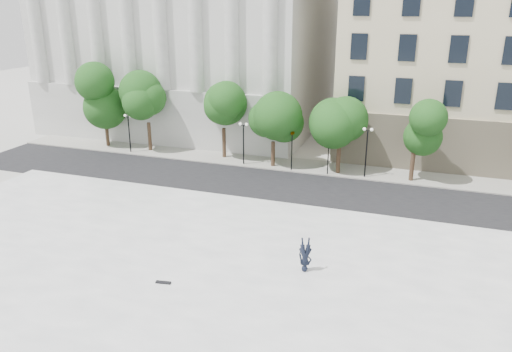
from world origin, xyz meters
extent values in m
plane|color=beige|center=(0.00, 0.00, 0.00)|extent=(160.00, 160.00, 0.00)
cube|color=white|center=(0.00, 3.00, 0.23)|extent=(44.00, 22.00, 0.45)
cube|color=black|center=(0.00, 18.00, 0.01)|extent=(60.00, 8.00, 0.02)
cube|color=#A29F95|center=(0.00, 24.00, 0.06)|extent=(60.00, 4.00, 0.12)
cube|color=silver|center=(-17.00, 39.00, 12.50)|extent=(30.00, 26.00, 25.00)
cylinder|color=black|center=(-0.78, 22.30, 1.75)|extent=(0.10, 0.10, 3.50)
imported|color=black|center=(-0.78, 22.30, 3.82)|extent=(0.73, 1.63, 0.64)
cylinder|color=black|center=(2.48, 22.30, 1.75)|extent=(0.10, 0.10, 3.50)
imported|color=black|center=(2.48, 22.30, 3.87)|extent=(0.68, 1.88, 0.74)
imported|color=black|center=(4.74, 4.86, 0.72)|extent=(1.22, 2.09, 0.54)
cube|color=black|center=(-1.94, 1.21, 0.49)|extent=(0.83, 0.33, 0.08)
cylinder|color=#382619|center=(-21.09, 23.90, 1.50)|extent=(0.36, 0.36, 3.01)
sphere|color=#1D4F16|center=(-21.09, 23.90, 5.59)|extent=(4.03, 4.03, 4.03)
cylinder|color=#382619|center=(-16.02, 23.86, 1.47)|extent=(0.36, 0.36, 2.94)
sphere|color=#1D4F16|center=(-16.02, 23.86, 5.46)|extent=(3.54, 3.54, 3.54)
cylinder|color=#382619|center=(-8.00, 24.09, 1.48)|extent=(0.36, 0.36, 2.96)
sphere|color=#1D4F16|center=(-8.00, 24.09, 5.50)|extent=(3.83, 3.83, 3.83)
cylinder|color=#382619|center=(-2.72, 22.98, 1.19)|extent=(0.36, 0.36, 2.39)
sphere|color=#1D4F16|center=(-2.72, 22.98, 4.43)|extent=(4.15, 4.15, 4.15)
cylinder|color=#382619|center=(3.26, 22.99, 1.48)|extent=(0.36, 0.36, 2.96)
sphere|color=#1D4F16|center=(3.26, 22.99, 5.49)|extent=(4.31, 4.31, 4.31)
cylinder|color=#382619|center=(9.44, 23.03, 1.27)|extent=(0.36, 0.36, 2.54)
sphere|color=#1D4F16|center=(9.44, 23.03, 4.73)|extent=(3.50, 3.50, 3.50)
cylinder|color=black|center=(-17.53, 22.60, 1.85)|extent=(0.12, 0.12, 3.70)
cube|color=black|center=(-17.53, 22.60, 3.70)|extent=(0.60, 0.06, 0.06)
sphere|color=white|center=(-17.83, 22.60, 3.80)|extent=(0.28, 0.28, 0.28)
sphere|color=white|center=(-17.23, 22.60, 3.80)|extent=(0.28, 0.28, 0.28)
cylinder|color=black|center=(-5.44, 22.60, 1.90)|extent=(0.12, 0.12, 3.79)
cube|color=black|center=(-5.44, 22.60, 3.79)|extent=(0.60, 0.06, 0.06)
sphere|color=white|center=(-5.74, 22.60, 3.89)|extent=(0.28, 0.28, 0.28)
sphere|color=white|center=(-5.14, 22.60, 3.89)|extent=(0.28, 0.28, 0.28)
cylinder|color=black|center=(5.64, 22.60, 2.10)|extent=(0.12, 0.12, 4.20)
cube|color=black|center=(5.64, 22.60, 4.20)|extent=(0.60, 0.06, 0.06)
sphere|color=white|center=(5.34, 22.60, 4.30)|extent=(0.28, 0.28, 0.28)
sphere|color=white|center=(5.94, 22.60, 4.30)|extent=(0.28, 0.28, 0.28)
camera|label=1|loc=(10.07, -18.65, 14.30)|focal=35.00mm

